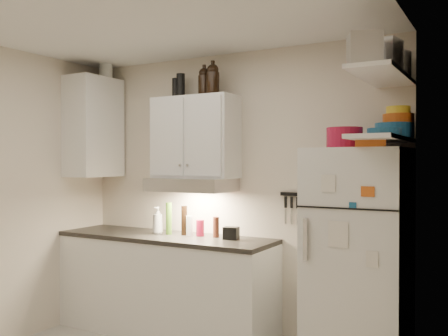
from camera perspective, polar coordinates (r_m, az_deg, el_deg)
The scene contains 34 objects.
ceiling at distance 3.51m, azimuth -11.35°, elevation 17.42°, with size 3.20×3.00×0.02m, color white.
back_wall at distance 4.63m, azimuth 1.02°, elevation -3.00°, with size 3.20×0.02×2.60m, color beige.
right_wall at distance 2.63m, azimuth 16.45°, elevation -5.83°, with size 0.02×3.00×2.60m, color beige.
base_cabinet at distance 4.79m, azimuth -6.77°, elevation -13.30°, with size 2.10×0.60×0.88m, color white.
countertop at distance 4.70m, azimuth -6.77°, elevation -7.85°, with size 2.10×0.62×0.04m, color black.
upper_cabinet at distance 4.62m, azimuth -3.29°, elevation 3.51°, with size 0.80×0.33×0.75m, color white.
side_cabinet at distance 5.23m, azimuth -14.66°, elevation 4.53°, with size 0.33×0.55×1.00m, color white.
range_hood at distance 4.57m, azimuth -3.73°, elevation -1.92°, with size 0.76×0.46×0.12m, color silver.
fridge at distance 3.90m, azimuth 15.09°, elevation -10.39°, with size 0.70×0.68×1.70m, color silver.
shelf_hi at distance 3.70m, azimuth 17.67°, elevation 10.02°, with size 0.30×0.95×0.03m, color white.
shelf_lo at distance 3.66m, azimuth 17.65°, elevation 3.20°, with size 0.30×0.95×0.03m, color white.
knife_strip at distance 4.31m, azimuth 9.08°, elevation -3.01°, with size 0.42×0.02×0.03m, color black.
dutch_oven at distance 3.84m, azimuth 13.60°, elevation 3.36°, with size 0.27×0.27×0.16m, color maroon.
book_stack at distance 3.57m, azimuth 16.34°, elevation 2.97°, with size 0.20×0.25×0.08m, color #C85719.
spice_jar at distance 3.82m, azimuth 15.63°, elevation 2.85°, with size 0.05×0.05×0.09m, color silver.
stock_pot at distance 3.97m, azimuth 18.70°, elevation 10.97°, with size 0.27×0.27×0.19m, color silver.
tin_a at distance 3.65m, azimuth 17.75°, elevation 12.09°, with size 0.21×0.19×0.21m, color #AAAAAD.
tin_b at distance 3.39m, azimuth 15.74°, elevation 12.88°, with size 0.20×0.20×0.20m, color #AAAAAD.
bowl_teal at distance 3.94m, azimuth 18.88°, elevation 4.06°, with size 0.28×0.28×0.11m, color #16517E.
bowl_orange at distance 3.96m, azimuth 19.30°, elevation 5.35°, with size 0.23×0.23×0.07m, color #BC4D11.
bowl_yellow at distance 3.96m, azimuth 19.30°, elevation 6.24°, with size 0.18×0.18×0.06m, color yellow.
plates at distance 3.66m, azimuth 17.82°, elevation 3.89°, with size 0.23×0.23×0.06m, color #16517E.
growler_a at distance 4.59m, azimuth -2.27°, elevation 9.87°, with size 0.11×0.11×0.26m, color black, non-canonical shape.
growler_b at distance 4.50m, azimuth -1.29°, elevation 10.16°, with size 0.12×0.12×0.28m, color black, non-canonical shape.
thermos_a at distance 4.79m, azimuth -4.98°, elevation 9.32°, with size 0.08×0.08×0.23m, color black.
thermos_b at distance 4.83m, azimuth -5.55°, elevation 9.02°, with size 0.07×0.07×0.20m, color black.
side_jar at distance 5.33m, azimuth -13.35°, elevation 10.84°, with size 0.13×0.13×0.18m, color silver.
soap_bottle at distance 4.75m, azimuth -7.58°, elevation -5.78°, with size 0.11×0.11×0.29m, color white.
pepper_mill at distance 4.51m, azimuth -0.92°, elevation -6.76°, with size 0.06×0.06×0.18m, color brown.
oil_bottle at distance 4.71m, azimuth -6.32°, elevation -5.75°, with size 0.06×0.06×0.30m, color #42701C.
vinegar_bottle at distance 4.66m, azimuth -4.57°, elevation -5.98°, with size 0.06×0.06×0.27m, color black.
clear_bottle at distance 4.61m, azimuth -3.97°, elevation -6.61°, with size 0.06×0.06×0.18m, color silver.
red_jar at distance 4.59m, azimuth -2.74°, elevation -6.86°, with size 0.07×0.07×0.15m, color maroon.
caddy at distance 4.40m, azimuth 0.82°, elevation -7.45°, with size 0.13×0.09×0.11m, color black.
Camera 1 is at (2.20, -2.55, 1.60)m, focal length 40.00 mm.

